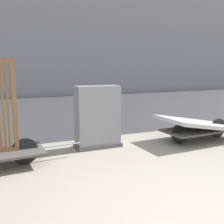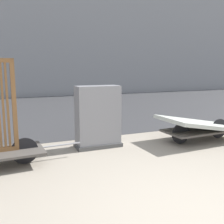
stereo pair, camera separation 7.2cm
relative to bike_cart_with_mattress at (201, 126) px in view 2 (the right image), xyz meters
The scene contains 4 objects.
ground_plane 3.34m from the bike_cart_with_mattress, 131.70° to the right, with size 60.00×60.00×0.00m, color gray.
road_strip 6.40m from the bike_cart_with_mattress, 110.23° to the left, with size 56.00×9.66×0.01m.
bike_cart_with_mattress is the anchor object (origin of this frame).
utility_cabinet 2.39m from the bike_cart_with_mattress, 168.28° to the left, with size 0.96×0.46×1.29m.
Camera 2 is at (-1.93, -2.11, 1.66)m, focal length 42.00 mm.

